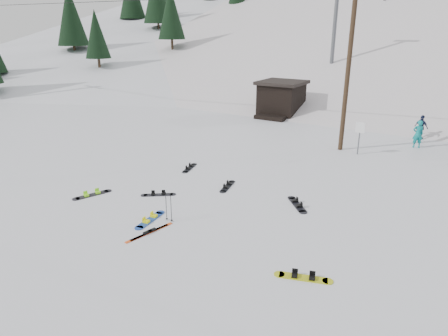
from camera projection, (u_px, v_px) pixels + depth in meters
The scene contains 20 objects.
ground at pixel (153, 244), 13.18m from camera, with size 200.00×200.00×0.00m, color silver.
ski_slope at pixel (400, 157), 61.08m from camera, with size 60.00×75.00×45.00m, color silver.
ridge_left at pixel (185, 130), 73.23m from camera, with size 34.00×85.00×38.00m, color silver.
treeline_left at pixel (161, 73), 62.17m from camera, with size 20.00×64.00×10.00m, color black, non-canonical shape.
treeline_crest at pixel (435, 62), 81.81m from camera, with size 50.00×6.00×10.00m, color black, non-canonical shape.
utility_pole at pixel (348, 67), 21.79m from camera, with size 2.00×0.26×9.00m.
trail_sign at pixel (360, 132), 22.04m from camera, with size 0.50×0.09×1.85m.
lift_hut at pixel (281, 98), 31.95m from camera, with size 3.40×4.10×2.75m.
lift_tower_near at pixel (336, 14), 36.51m from camera, with size 2.20×0.36×8.00m.
hero_snowboard at pixel (150, 219), 14.78m from camera, with size 0.50×1.69×0.12m.
hero_skis at pixel (150, 232), 13.88m from camera, with size 0.50×1.94×0.10m.
ski_poles at pixel (169, 206), 14.55m from camera, with size 0.31×0.08×1.14m.
board_scatter_a at pixel (158, 194), 17.00m from camera, with size 1.25×1.01×0.10m.
board_scatter_b at pixel (190, 168), 20.22m from camera, with size 0.64×1.52×0.11m.
board_scatter_c at pixel (92, 194), 16.99m from camera, with size 0.78×1.64×0.12m.
board_scatter_d at pixel (297, 204), 16.05m from camera, with size 1.25×1.37×0.12m.
board_scatter_e at pixel (303, 277), 11.37m from camera, with size 1.61×0.73×0.12m.
board_scatter_f at pixel (227, 186), 17.88m from camera, with size 0.58×1.54×0.11m.
skier_teal at pixel (418, 134), 23.46m from camera, with size 0.60×0.39×1.65m, color #0D8384.
skier_navy at pixel (421, 127), 25.29m from camera, with size 0.90×0.38×1.54m, color #19203E.
Camera 1 is at (8.15, -8.56, 6.76)m, focal length 32.00 mm.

